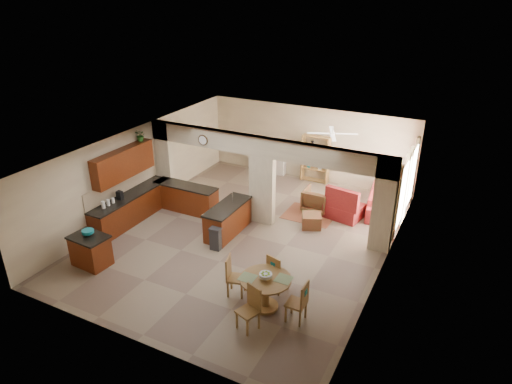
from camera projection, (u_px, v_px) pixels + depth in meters
The scene contains 39 objects.
floor at pixel (247, 235), 13.72m from camera, with size 10.00×10.00×0.00m, color #796853.
ceiling at pixel (246, 147), 12.55m from camera, with size 10.00×10.00×0.00m, color white.
wall_back at pixel (309, 144), 17.19m from camera, with size 8.00×8.00×0.00m, color beige.
wall_front at pixel (129, 287), 9.09m from camera, with size 8.00×8.00×0.00m, color beige.
wall_left at pixel (138, 170), 14.79m from camera, with size 10.00×10.00×0.00m, color beige.
wall_right at pixel (387, 223), 11.49m from camera, with size 10.00×10.00×0.00m, color beige.
partition_left_pier at pixel (165, 161), 15.47m from camera, with size 0.60×0.25×2.80m, color beige.
partition_center_pier at pixel (262, 190), 14.08m from camera, with size 0.80×0.25×2.20m, color beige.
partition_right_pier at pixel (384, 205), 12.43m from camera, with size 0.60×0.25×2.80m, color beige.
partition_header at pixel (262, 147), 13.49m from camera, with size 8.00×0.25×0.60m, color beige.
kitchen_counter at pixel (154, 203), 14.67m from camera, with size 2.52×3.29×1.48m.
upper_cabinets at pixel (124, 164), 13.85m from camera, with size 0.35×2.40×0.90m, color #451A08.
peninsula at pixel (228, 219), 13.69m from camera, with size 0.70×1.85×0.91m.
wall_clock at pixel (203, 140), 14.21m from camera, with size 0.34×0.34×0.03m, color #4C3319.
rug at pixel (310, 215), 14.93m from camera, with size 1.60×1.30×0.01m, color brown.
fireplace at pixel (269, 158), 18.04m from camera, with size 1.60×0.35×1.20m.
shelving_unit at pixel (315, 159), 17.11m from camera, with size 1.00×0.32×1.80m, color brown.
window_a at pixel (402, 196), 13.45m from camera, with size 0.02×0.90×1.90m, color white.
window_b at pixel (412, 176), 14.83m from camera, with size 0.02×0.90×1.90m, color white.
glazed_door at pixel (407, 190), 14.20m from camera, with size 0.02×0.70×2.10m, color white.
drape_a_left at pixel (397, 203), 12.98m from camera, with size 0.10×0.28×2.30m, color #3B1A17.
drape_a_right at pixel (405, 188), 13.96m from camera, with size 0.10×0.28×2.30m, color #3B1A17.
drape_b_left at pixel (408, 182), 14.36m from camera, with size 0.10×0.28×2.30m, color #3B1A17.
drape_b_right at pixel (414, 170), 15.33m from camera, with size 0.10×0.28×2.30m, color #3B1A17.
ceiling_fan at pixel (333, 134), 14.47m from camera, with size 1.00×1.00×0.10m, color white.
kitchen_island at pixel (91, 250), 12.13m from camera, with size 1.04×0.78×0.86m.
teal_bowl at pixel (88, 233), 11.99m from camera, with size 0.31×0.31×0.15m, color #137B88.
trash_can at pixel (216, 239), 12.89m from camera, with size 0.30×0.25×0.63m, color #29292B.
dining_table at pixel (266, 288), 10.47m from camera, with size 1.19×1.19×0.81m.
fruit_bowl at pixel (266, 276), 10.30m from camera, with size 0.30×0.30×0.16m, color #83BE28.
sofa at pixel (385, 200), 15.10m from camera, with size 0.99×2.53×0.74m, color maroon.
chaise at pixel (344, 210), 14.73m from camera, with size 1.12×0.92×0.45m, color maroon.
armchair at pixel (317, 200), 15.06m from camera, with size 0.84×0.86×0.78m, color maroon.
ottoman at pixel (312, 221), 14.12m from camera, with size 0.58×0.58×0.42m, color maroon.
plant at pixel (141, 135), 14.31m from camera, with size 0.34×0.29×0.37m, color #1C4D14.
chair_north at pixel (276, 272), 11.01m from camera, with size 0.52×0.52×1.02m.
chair_east at pixel (300, 301), 10.02m from camera, with size 0.43×0.42×1.02m.
chair_south at pixel (251, 306), 9.85m from camera, with size 0.54×0.54×1.02m.
chair_west at pixel (233, 274), 10.93m from camera, with size 0.52×0.52×1.02m.
Camera 1 is at (5.63, -10.51, 6.92)m, focal length 32.00 mm.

